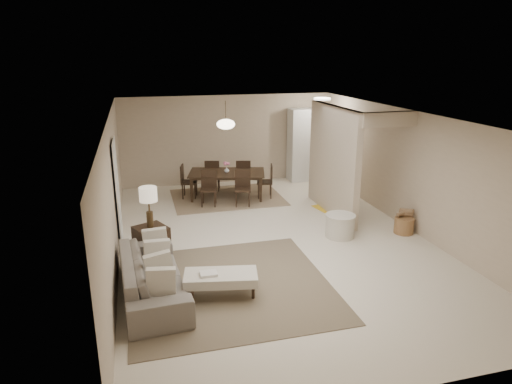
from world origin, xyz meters
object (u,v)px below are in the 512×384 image
object	(u,v)px
pantry_cabinet	(309,145)
round_pouf	(340,226)
ottoman_bench	(221,278)
side_table	(152,242)
wicker_basket	(404,225)
sofa	(152,276)
dining_table	(227,185)

from	to	relation	value
pantry_cabinet	round_pouf	distance (m)	4.52
ottoman_bench	side_table	distance (m)	2.01
pantry_cabinet	round_pouf	world-z (taller)	pantry_cabinet
ottoman_bench	wicker_basket	xyz separation A→B (m)	(4.19, 1.58, -0.15)
sofa	dining_table	xyz separation A→B (m)	(2.11, 4.63, 0.00)
pantry_cabinet	wicker_basket	world-z (taller)	pantry_cabinet
wicker_basket	dining_table	size ratio (longest dim) A/B	0.21
side_table	round_pouf	bearing A→B (deg)	-0.29
round_pouf	dining_table	bearing A→B (deg)	118.33
pantry_cabinet	wicker_basket	bearing A→B (deg)	-84.92
dining_table	ottoman_bench	bearing A→B (deg)	-88.24
sofa	wicker_basket	bearing A→B (deg)	-79.57
wicker_basket	dining_table	xyz separation A→B (m)	(-3.09, 3.35, 0.17)
round_pouf	wicker_basket	world-z (taller)	round_pouf
round_pouf	dining_table	xyz separation A→B (m)	(-1.72, 3.18, 0.10)
side_table	wicker_basket	size ratio (longest dim) A/B	1.46
side_table	dining_table	bearing A→B (deg)	56.96
wicker_basket	dining_table	distance (m)	4.56
ottoman_bench	round_pouf	bearing A→B (deg)	42.78
pantry_cabinet	sofa	bearing A→B (deg)	-129.69
round_pouf	dining_table	size ratio (longest dim) A/B	0.32
ottoman_bench	side_table	bearing A→B (deg)	129.42
sofa	round_pouf	xyz separation A→B (m)	(3.82, 1.45, -0.10)
sofa	side_table	bearing A→B (deg)	-5.38
sofa	wicker_basket	world-z (taller)	sofa
side_table	pantry_cabinet	bearing A→B (deg)	42.25
pantry_cabinet	side_table	world-z (taller)	pantry_cabinet
dining_table	sofa	bearing A→B (deg)	-100.18
pantry_cabinet	side_table	distance (m)	6.46
ottoman_bench	wicker_basket	bearing A→B (deg)	31.58
pantry_cabinet	side_table	bearing A→B (deg)	-137.75
sofa	dining_table	size ratio (longest dim) A/B	1.19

